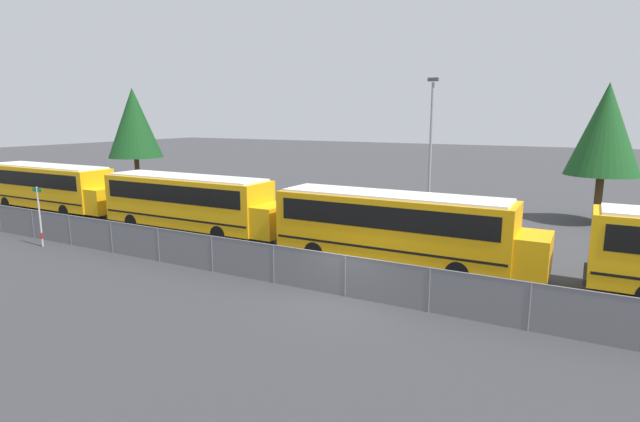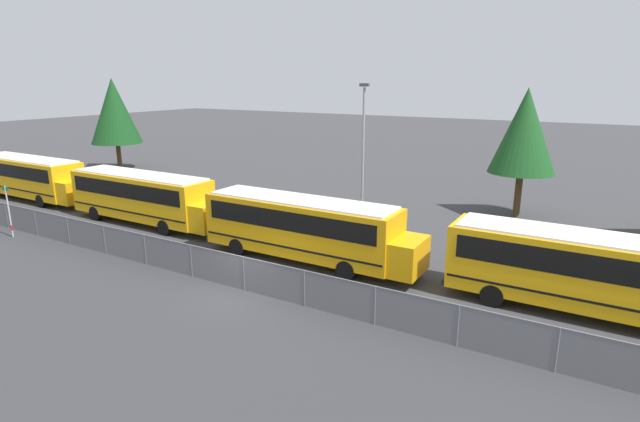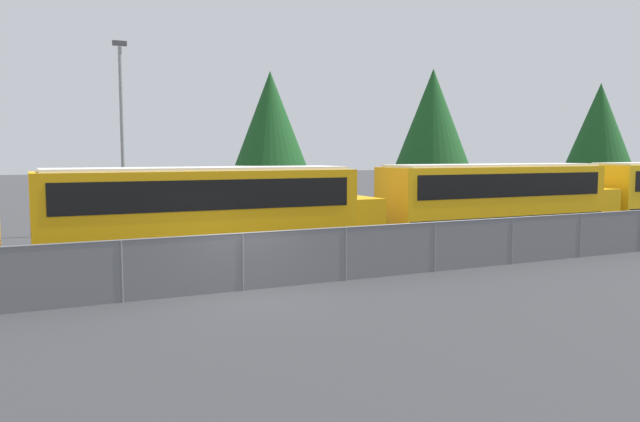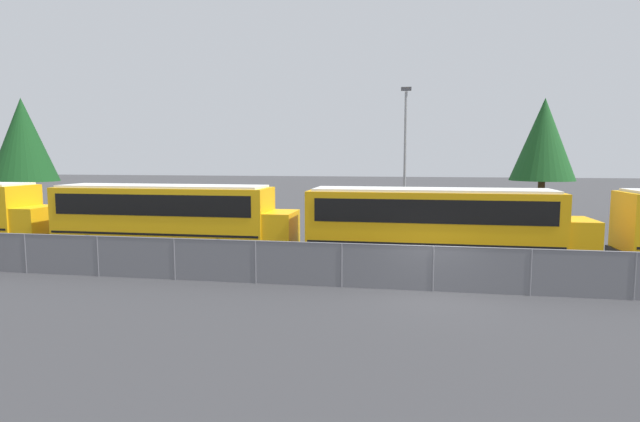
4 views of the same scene
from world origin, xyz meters
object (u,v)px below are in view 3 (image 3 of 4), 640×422
at_px(school_bus_3, 498,195).
at_px(tree_3, 433,119).
at_px(light_pole, 122,130).
at_px(tree_1, 600,126).
at_px(school_bus_2, 209,207).
at_px(tree_0, 270,119).

height_order(school_bus_3, tree_3, tree_3).
bearing_deg(tree_3, light_pole, -169.32).
height_order(school_bus_3, tree_1, tree_1).
distance_m(school_bus_2, tree_3, 22.45).
xyz_separation_m(school_bus_3, tree_0, (-4.94, 13.57, 3.71)).
distance_m(school_bus_3, light_pole, 16.59).
height_order(school_bus_3, tree_0, tree_0).
bearing_deg(school_bus_2, tree_1, 21.43).
relative_size(school_bus_2, tree_0, 1.38).
bearing_deg(tree_3, tree_1, -0.58).
relative_size(light_pole, tree_1, 0.98).
relative_size(school_bus_3, tree_0, 1.38).
xyz_separation_m(light_pole, tree_1, (33.89, 3.50, 0.95)).
bearing_deg(school_bus_2, tree_3, 35.74).
height_order(school_bus_3, light_pole, light_pole).
bearing_deg(tree_3, school_bus_3, -113.88).
distance_m(school_bus_3, tree_0, 14.91).
bearing_deg(tree_0, tree_1, -3.12).
bearing_deg(tree_0, school_bus_3, -69.98).
bearing_deg(school_bus_3, tree_1, 31.34).
relative_size(school_bus_3, light_pole, 1.34).
distance_m(light_pole, tree_1, 34.09).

